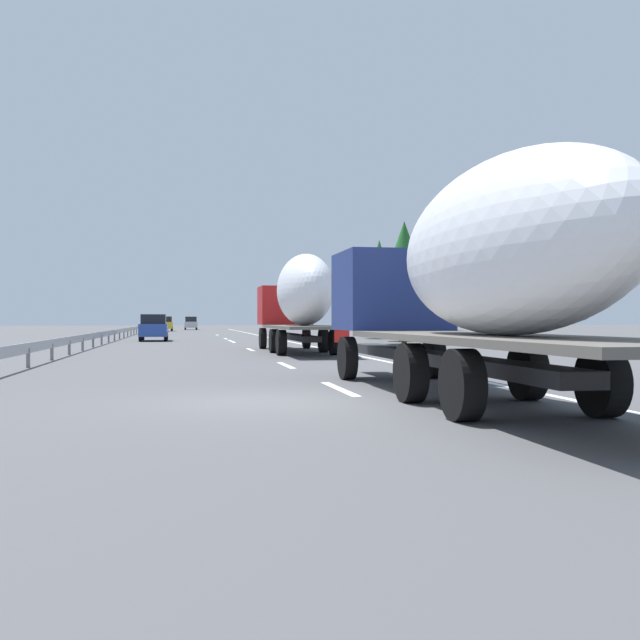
% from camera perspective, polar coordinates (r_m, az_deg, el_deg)
% --- Properties ---
extents(ground_plane, '(260.00, 260.00, 0.00)m').
position_cam_1_polar(ground_plane, '(53.04, -9.10, -1.54)').
color(ground_plane, '#4C4C4F').
extents(lane_stripe_0, '(3.20, 0.20, 0.01)m').
position_cam_1_polar(lane_stripe_0, '(15.41, 1.52, -5.36)').
color(lane_stripe_0, white).
rests_on(lane_stripe_0, ground_plane).
extents(lane_stripe_1, '(3.20, 0.20, 0.01)m').
position_cam_1_polar(lane_stripe_1, '(23.32, -2.67, -3.53)').
color(lane_stripe_1, white).
rests_on(lane_stripe_1, ground_plane).
extents(lane_stripe_2, '(3.20, 0.20, 0.01)m').
position_cam_1_polar(lane_stripe_2, '(35.57, -5.43, -2.30)').
color(lane_stripe_2, white).
rests_on(lane_stripe_2, ground_plane).
extents(lane_stripe_3, '(3.20, 0.20, 0.01)m').
position_cam_1_polar(lane_stripe_3, '(47.79, -6.77, -1.70)').
color(lane_stripe_3, white).
rests_on(lane_stripe_3, ground_plane).
extents(lane_stripe_4, '(3.20, 0.20, 0.01)m').
position_cam_1_polar(lane_stripe_4, '(50.89, -7.01, -1.60)').
color(lane_stripe_4, white).
rests_on(lane_stripe_4, ground_plane).
extents(lane_stripe_5, '(3.20, 0.20, 0.01)m').
position_cam_1_polar(lane_stripe_5, '(55.99, -7.34, -1.45)').
color(lane_stripe_5, white).
rests_on(lane_stripe_5, ground_plane).
extents(lane_stripe_6, '(3.20, 0.20, 0.01)m').
position_cam_1_polar(lane_stripe_6, '(69.61, -7.99, -1.16)').
color(lane_stripe_6, white).
rests_on(lane_stripe_6, ground_plane).
extents(edge_line_right, '(110.00, 0.20, 0.01)m').
position_cam_1_polar(edge_line_right, '(58.43, -3.84, -1.39)').
color(edge_line_right, white).
rests_on(edge_line_right, ground_plane).
extents(truck_lead, '(12.66, 2.55, 4.19)m').
position_cam_1_polar(truck_lead, '(32.09, -1.62, 1.67)').
color(truck_lead, '#B21919').
rests_on(truck_lead, ground_plane).
extents(truck_trailing, '(13.80, 2.55, 4.02)m').
position_cam_1_polar(truck_trailing, '(13.25, 11.74, 3.86)').
color(truck_trailing, navy).
rests_on(truck_trailing, ground_plane).
extents(car_silver_hatch, '(4.12, 1.80, 1.87)m').
position_cam_1_polar(car_silver_hatch, '(105.96, -10.01, -0.24)').
color(car_silver_hatch, '#ADB2B7').
rests_on(car_silver_hatch, ground_plane).
extents(car_yellow_coupe, '(4.71, 1.76, 1.83)m').
position_cam_1_polar(car_yellow_coupe, '(94.07, -11.91, -0.29)').
color(car_yellow_coupe, gold).
rests_on(car_yellow_coupe, ground_plane).
extents(car_blue_sedan, '(4.48, 1.85, 1.80)m').
position_cam_1_polar(car_blue_sedan, '(51.10, -12.79, -0.57)').
color(car_blue_sedan, '#28479E').
rests_on(car_blue_sedan, ground_plane).
extents(road_sign, '(0.10, 0.90, 3.09)m').
position_cam_1_polar(road_sign, '(47.94, -0.89, 0.86)').
color(road_sign, gray).
rests_on(road_sign, ground_plane).
extents(tree_0, '(2.96, 2.96, 5.21)m').
position_cam_1_polar(tree_0, '(49.41, 6.28, 2.29)').
color(tree_0, '#472D19').
rests_on(tree_0, ground_plane).
extents(tree_1, '(3.61, 3.61, 7.54)m').
position_cam_1_polar(tree_1, '(56.12, 4.63, 3.32)').
color(tree_1, '#472D19').
rests_on(tree_1, ground_plane).
extents(tree_2, '(3.87, 3.87, 7.29)m').
position_cam_1_polar(tree_2, '(43.73, 6.56, 4.10)').
color(tree_2, '#472D19').
rests_on(tree_2, ground_plane).
extents(guardrail_median, '(94.00, 0.10, 0.76)m').
position_cam_1_polar(guardrail_median, '(56.19, -15.32, -0.86)').
color(guardrail_median, '#9EA0A5').
rests_on(guardrail_median, ground_plane).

